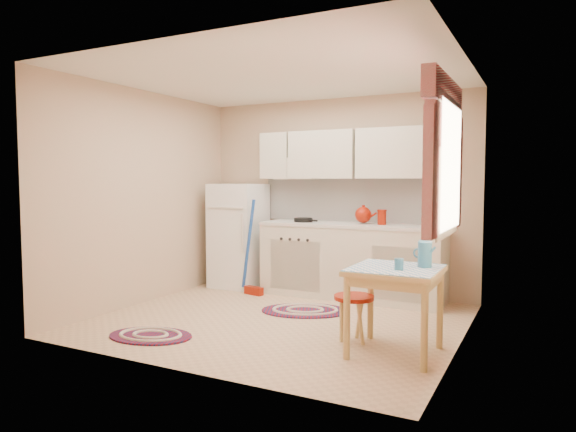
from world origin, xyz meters
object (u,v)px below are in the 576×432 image
at_px(base_cabinets, 351,262).
at_px(stool, 354,319).
at_px(table, 395,311).
at_px(fridge, 239,235).

bearing_deg(base_cabinets, stool, -69.21).
height_order(base_cabinets, table, base_cabinets).
xyz_separation_m(fridge, base_cabinets, (1.60, 0.05, -0.26)).
distance_m(fridge, base_cabinets, 1.62).
relative_size(fridge, base_cabinets, 0.62).
relative_size(base_cabinets, stool, 5.36).
relative_size(fridge, table, 1.94).
xyz_separation_m(fridge, table, (2.63, -1.72, -0.34)).
bearing_deg(stool, fridge, 144.61).
xyz_separation_m(base_cabinets, table, (1.03, -1.77, -0.08)).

